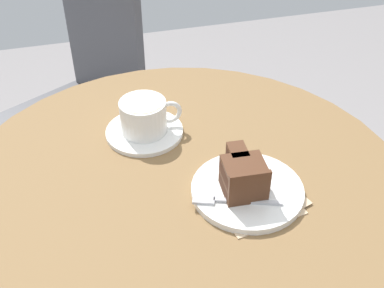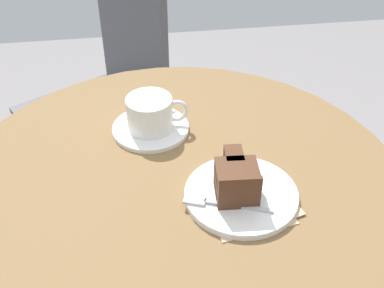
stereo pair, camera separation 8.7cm
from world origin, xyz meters
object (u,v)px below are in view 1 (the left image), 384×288
Objects in this scene: cake_plate at (247,190)px; fork at (226,200)px; saucer at (145,132)px; cake_slice at (243,176)px; coffee_cup at (144,116)px; napkin at (257,198)px; cafe_chair at (85,89)px; teaspoon at (150,114)px.

fork is (-0.05, -0.02, 0.01)m from cake_plate.
cake_slice is at bearing -59.37° from saucer.
coffee_cup is 1.22× the size of cake_slice.
napkin is 0.18× the size of cafe_chair.
teaspoon is 0.57× the size of napkin.
cake_slice is (-0.01, 0.00, 0.04)m from cake_plate.
cake_plate is 1.91× the size of cake_slice.
coffee_cup is 0.06m from teaspoon.
teaspoon is 0.67× the size of fork.
saucer is 0.28m from napkin.
coffee_cup is at bearing -49.16° from fork.
saucer is 0.92× the size of napkin.
cafe_chair is at bearing 107.18° from napkin.
cake_slice is 0.83m from cafe_chair.
teaspoon is 0.50× the size of cake_plate.
teaspoon is 0.28m from cake_slice.
coffee_cup is at bearing 120.39° from cake_slice.
cafe_chair reaches higher than napkin.
teaspoon is at bearing -56.04° from fork.
saucer is 0.25m from cake_plate.
cake_slice is 0.05m from fork.
cafe_chair reaches higher than teaspoon.
teaspoon reaches higher than saucer.
cake_plate is 0.05m from fork.
coffee_cup is 0.86× the size of fork.
teaspoon is 0.29m from cake_plate.
cake_plate is at bearing -66.27° from teaspoon.
cake_slice is 0.70× the size of fork.
cake_plate is (0.12, -0.26, -0.01)m from teaspoon.
cake_plate is at bearing -12.17° from cafe_chair.
saucer is 0.17× the size of cafe_chair.
cake_slice reaches higher than cake_plate.
fork is at bearing -69.24° from coffee_cup.
cafe_chair is (-0.09, 0.55, -0.24)m from coffee_cup.
cake_slice is at bearing -59.61° from coffee_cup.
fork is at bearing -176.46° from napkin.
cake_slice is at bearing 176.21° from cake_plate.
coffee_cup is at bearing -19.20° from cafe_chair.
saucer is 1.52× the size of cake_slice.
coffee_cup is 0.25m from fork.
cafe_chair is at bearing 99.60° from saucer.
napkin is 0.84m from cafe_chair.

